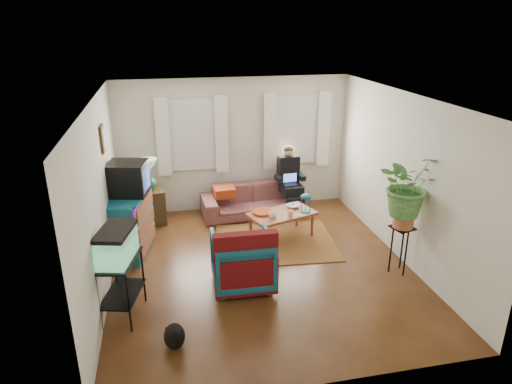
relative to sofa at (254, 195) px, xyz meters
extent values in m
cube|color=#4F2B14|center=(-0.30, -2.05, -0.39)|extent=(4.50, 5.00, 0.01)
cube|color=white|center=(-0.30, -2.05, 2.21)|extent=(4.50, 5.00, 0.01)
cube|color=silver|center=(-0.30, 0.45, 0.91)|extent=(4.50, 0.01, 2.60)
cube|color=silver|center=(-0.30, -4.55, 0.91)|extent=(4.50, 0.01, 2.60)
cube|color=silver|center=(-2.55, -2.05, 0.91)|extent=(0.01, 5.00, 2.60)
cube|color=silver|center=(1.95, -2.05, 0.91)|extent=(0.01, 5.00, 2.60)
cube|color=white|center=(-1.10, 0.43, 1.16)|extent=(1.08, 0.04, 1.38)
cube|color=white|center=(0.95, 0.43, 1.16)|extent=(1.08, 0.04, 1.38)
cube|color=white|center=(-1.10, 0.35, 1.16)|extent=(1.36, 0.06, 1.50)
cube|color=white|center=(0.95, 0.35, 1.16)|extent=(1.36, 0.06, 1.50)
cube|color=#3D2616|center=(-2.52, -1.20, 1.56)|extent=(0.04, 0.32, 0.40)
cube|color=brown|center=(0.12, -1.29, -0.39)|extent=(2.12, 1.75, 0.01)
imported|color=brown|center=(0.00, 0.00, 0.00)|extent=(2.06, 0.91, 0.79)
cube|color=#382815|center=(-1.95, -0.03, -0.06)|extent=(0.53, 0.53, 0.66)
cube|color=navy|center=(-2.29, -1.09, 0.10)|extent=(0.77, 1.18, 0.98)
cube|color=black|center=(-2.25, -0.99, 0.85)|extent=(0.70, 0.66, 0.52)
cube|color=black|center=(-2.30, -2.88, 0.02)|extent=(0.58, 0.81, 0.82)
cube|color=#7FD899|center=(-2.30, -2.88, 0.64)|extent=(0.52, 0.74, 0.43)
ellipsoid|color=black|center=(-1.69, -3.61, -0.23)|extent=(0.35, 0.44, 0.33)
imported|color=#115E67|center=(-0.67, -2.46, 0.04)|extent=(0.86, 0.81, 0.86)
cube|color=#9E0A0A|center=(-0.68, -2.80, 0.22)|extent=(0.87, 0.22, 0.71)
cube|color=brown|center=(0.27, -1.10, -0.16)|extent=(1.26, 0.94, 0.47)
imported|color=white|center=(0.06, -1.28, 0.12)|extent=(0.16, 0.16, 0.10)
imported|color=beige|center=(0.38, -1.26, 0.12)|extent=(0.13, 0.13, 0.10)
imported|color=white|center=(0.53, -0.91, 0.10)|extent=(0.28, 0.28, 0.06)
cylinder|color=#B21414|center=(-0.07, -1.06, 0.09)|extent=(0.44, 0.44, 0.04)
cube|color=black|center=(1.70, -2.61, -0.02)|extent=(0.39, 0.39, 0.75)
imported|color=#599947|center=(1.70, -2.61, 0.87)|extent=(1.02, 0.94, 0.95)
camera|label=1|loc=(-1.66, -8.10, 3.22)|focal=32.00mm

